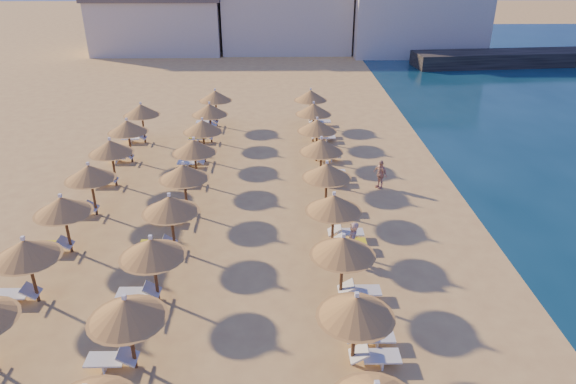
{
  "coord_description": "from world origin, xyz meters",
  "views": [
    {
      "loc": [
        0.53,
        -17.72,
        11.78
      ],
      "look_at": [
        0.9,
        4.0,
        1.3
      ],
      "focal_mm": 32.0,
      "sensor_mm": 36.0,
      "label": 1
    }
  ],
  "objects_px": {
    "parasol_row_east": "(330,187)",
    "jetty": "(549,57)",
    "parasol_row_west": "(177,188)",
    "beachgoer_a": "(352,244)",
    "beachgoer_c": "(380,174)"
  },
  "relations": [
    {
      "from": "parasol_row_east",
      "to": "parasol_row_west",
      "type": "height_order",
      "value": "same"
    },
    {
      "from": "parasol_row_east",
      "to": "beachgoer_c",
      "type": "distance_m",
      "value": 5.67
    },
    {
      "from": "parasol_row_east",
      "to": "beachgoer_a",
      "type": "height_order",
      "value": "parasol_row_east"
    },
    {
      "from": "parasol_row_east",
      "to": "beachgoer_c",
      "type": "bearing_deg",
      "value": 55.22
    },
    {
      "from": "parasol_row_west",
      "to": "beachgoer_a",
      "type": "height_order",
      "value": "parasol_row_west"
    },
    {
      "from": "parasol_row_east",
      "to": "beachgoer_c",
      "type": "xyz_separation_m",
      "value": [
        3.14,
        4.51,
        -1.4
      ]
    },
    {
      "from": "parasol_row_west",
      "to": "beachgoer_a",
      "type": "bearing_deg",
      "value": -20.55
    },
    {
      "from": "parasol_row_east",
      "to": "jetty",
      "type": "bearing_deg",
      "value": 52.69
    },
    {
      "from": "jetty",
      "to": "parasol_row_east",
      "type": "height_order",
      "value": "parasol_row_east"
    },
    {
      "from": "jetty",
      "to": "parasol_row_east",
      "type": "bearing_deg",
      "value": -133.05
    },
    {
      "from": "jetty",
      "to": "parasol_row_west",
      "type": "height_order",
      "value": "parasol_row_west"
    },
    {
      "from": "jetty",
      "to": "beachgoer_c",
      "type": "height_order",
      "value": "beachgoer_c"
    },
    {
      "from": "beachgoer_c",
      "to": "beachgoer_a",
      "type": "relative_size",
      "value": 0.83
    },
    {
      "from": "parasol_row_east",
      "to": "parasol_row_west",
      "type": "relative_size",
      "value": 1.0
    },
    {
      "from": "jetty",
      "to": "parasol_row_east",
      "type": "xyz_separation_m",
      "value": [
        -27.2,
        -35.69,
        1.43
      ]
    }
  ]
}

